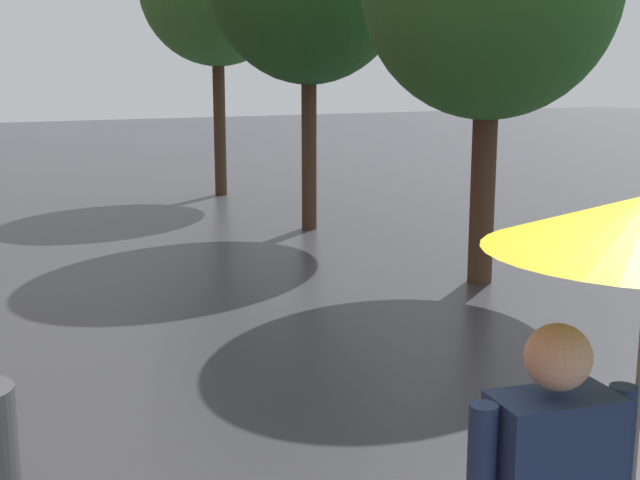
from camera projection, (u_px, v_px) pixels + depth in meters
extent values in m
cylinder|color=#473323|center=(483.00, 187.00, 9.69)|extent=(0.28, 0.28, 2.25)
cylinder|color=#473323|center=(309.00, 144.00, 12.96)|extent=(0.23, 0.23, 2.65)
cylinder|color=#473323|center=(220.00, 122.00, 16.51)|extent=(0.23, 0.23, 2.87)
sphere|color=beige|center=(558.00, 357.00, 2.60)|extent=(0.21, 0.21, 0.21)
cylinder|color=navy|center=(618.00, 467.00, 2.76)|extent=(0.09, 0.09, 0.56)
cylinder|color=#9E9EA3|center=(637.00, 410.00, 2.76)|extent=(0.02, 0.02, 1.11)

